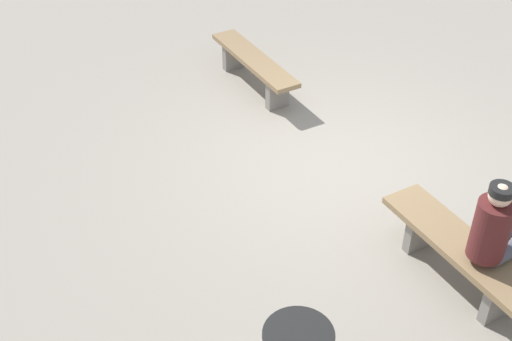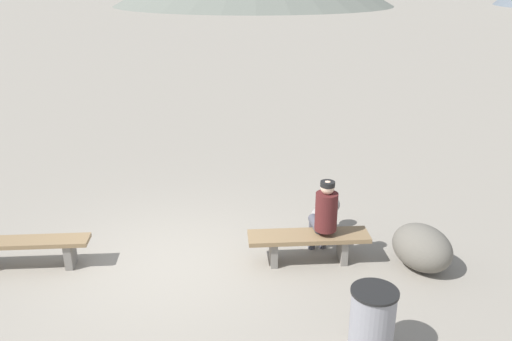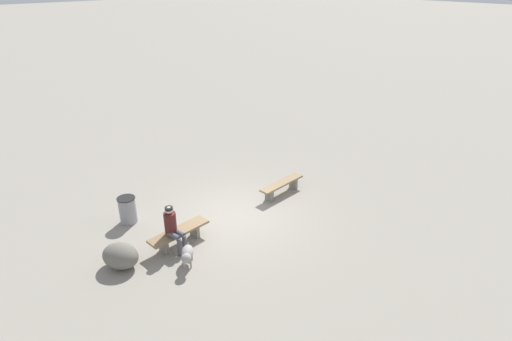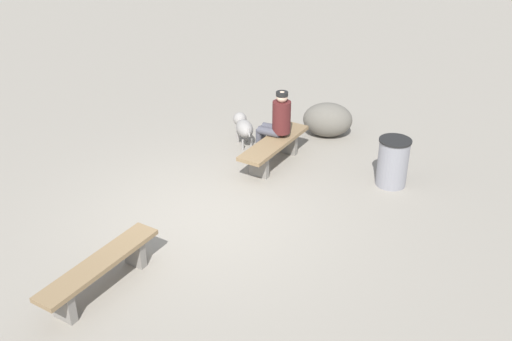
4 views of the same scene
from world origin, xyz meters
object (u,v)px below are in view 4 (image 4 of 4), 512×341
Objects in this scene: bench_right at (274,146)px; boulder at (328,120)px; bench_left at (100,269)px; trash_bin at (393,162)px; seated_person at (277,120)px; dog at (243,126)px.

boulder reaches higher than bench_right.
trash_bin is at bearing -25.67° from bench_left.
seated_person is 1.35× the size of boulder.
seated_person reaches higher than bench_right.
boulder is (1.67, -0.20, -0.02)m from bench_right.
bench_left is 1.92× the size of boulder.
bench_left is 1.02× the size of bench_right.
boulder reaches higher than bench_left.
trash_bin is at bearing -122.23° from boulder.
seated_person is (4.47, 0.18, 0.43)m from bench_left.
dog is (4.61, 1.03, 0.04)m from bench_left.
seated_person is 1.58× the size of trash_bin.
bench_left is at bearing 178.15° from bench_right.
trash_bin is (0.12, -3.01, 0.04)m from dog.
dog is (0.14, 0.86, -0.39)m from seated_person.
boulder is at bearing 57.77° from trash_bin.
seated_person is at bearing -0.66° from bench_left.
boulder is (5.90, -0.12, -0.00)m from bench_left.
bench_right is 1.88× the size of boulder.
seated_person is (0.24, 0.10, 0.41)m from bench_right.
seated_person is 0.95m from dog.
trash_bin reaches higher than dog.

